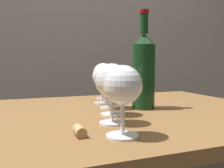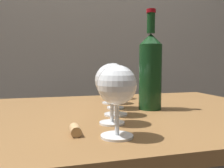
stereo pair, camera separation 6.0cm
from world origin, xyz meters
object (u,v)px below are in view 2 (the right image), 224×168
at_px(cork, 75,130).
at_px(wine_glass_rose, 110,77).
at_px(wine_glass_cabernet, 116,85).
at_px(wine_glass_white, 112,82).
at_px(wine_glass_port, 114,74).
at_px(wine_glass_chardonnay, 116,80).
at_px(wine_glass_pinot, 117,87).
at_px(wine_bottle, 150,70).

bearing_deg(cork, wine_glass_rose, 64.94).
bearing_deg(wine_glass_cabernet, wine_glass_white, -111.40).
bearing_deg(wine_glass_port, wine_glass_chardonnay, -103.91).
height_order(wine_glass_cabernet, cork, wine_glass_cabernet).
height_order(wine_glass_pinot, wine_glass_cabernet, wine_glass_pinot).
distance_m(wine_glass_white, wine_glass_cabernet, 0.10).
xyz_separation_m(wine_glass_cabernet, wine_glass_port, (0.08, 0.32, 0.02)).
distance_m(wine_glass_cabernet, wine_glass_port, 0.33).
relative_size(wine_glass_cabernet, wine_bottle, 0.42).
xyz_separation_m(wine_glass_cabernet, wine_glass_chardonnay, (0.03, 0.10, 0.01)).
bearing_deg(wine_glass_rose, wine_glass_port, 68.95).
height_order(wine_glass_white, wine_glass_chardonnay, wine_glass_white).
bearing_deg(wine_glass_white, wine_glass_pinot, -100.02).
bearing_deg(wine_glass_chardonnay, wine_glass_port, 76.09).
height_order(wine_glass_rose, wine_bottle, wine_bottle).
distance_m(wine_glass_rose, cork, 0.42).
height_order(wine_glass_pinot, cork, wine_glass_pinot).
relative_size(wine_glass_chardonnay, wine_glass_port, 0.93).
distance_m(wine_glass_white, wine_glass_port, 0.43).
bearing_deg(wine_bottle, cork, -139.29).
bearing_deg(wine_glass_pinot, wine_glass_white, 79.98).
bearing_deg(wine_bottle, wine_glass_port, 101.18).
distance_m(wine_glass_pinot, wine_glass_white, 0.11).
relative_size(wine_glass_chardonnay, wine_bottle, 0.44).
xyz_separation_m(wine_glass_chardonnay, wine_bottle, (0.11, -0.04, 0.03)).
bearing_deg(wine_glass_port, wine_glass_pinot, -104.82).
height_order(wine_glass_pinot, wine_bottle, wine_bottle).
xyz_separation_m(wine_glass_white, wine_glass_chardonnay, (0.07, 0.20, -0.01)).
distance_m(wine_glass_white, cork, 0.16).
bearing_deg(cork, wine_glass_chardonnay, 58.62).
relative_size(wine_glass_cabernet, wine_glass_port, 0.89).
relative_size(wine_bottle, cork, 7.67).
distance_m(wine_glass_chardonnay, wine_glass_port, 0.23).
height_order(wine_glass_cabernet, wine_glass_chardonnay, wine_glass_chardonnay).
relative_size(wine_glass_chardonnay, wine_glass_rose, 1.02).
xyz_separation_m(wine_glass_white, wine_glass_cabernet, (0.04, 0.09, -0.02)).
relative_size(wine_glass_chardonnay, cork, 3.37).
xyz_separation_m(wine_glass_port, cork, (-0.22, -0.49, -0.09)).
relative_size(wine_glass_cabernet, cork, 3.21).
distance_m(wine_glass_chardonnay, wine_bottle, 0.12).
bearing_deg(wine_glass_chardonnay, wine_bottle, -19.93).
distance_m(wine_bottle, cork, 0.38).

